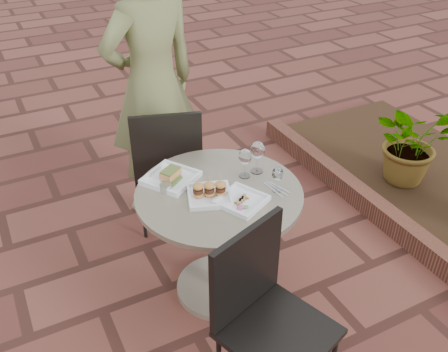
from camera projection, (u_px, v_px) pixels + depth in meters
name	position (u px, v px, depth m)	size (l,w,h in m)	color
ground	(197.00, 336.00, 2.76)	(60.00, 60.00, 0.00)	brown
cafe_table	(219.00, 227.00, 2.79)	(0.90, 0.90, 0.73)	gray
chair_far	(167.00, 160.00, 3.27)	(0.55, 0.55, 0.93)	black
chair_near	(263.00, 306.00, 2.23)	(0.56, 0.56, 0.93)	black
diner	(152.00, 86.00, 3.27)	(0.70, 0.46, 1.91)	#656A3A
plate_salmon	(171.00, 177.00, 2.74)	(0.35, 0.35, 0.07)	white
plate_sliders	(209.00, 193.00, 2.59)	(0.29, 0.29, 0.15)	white
plate_tuna	(241.00, 201.00, 2.57)	(0.30, 0.30, 0.03)	white
wine_glass_right	(278.00, 174.00, 2.61)	(0.06, 0.06, 0.14)	white
wine_glass_mid	(245.00, 157.00, 2.72)	(0.07, 0.07, 0.17)	white
wine_glass_far	(258.00, 151.00, 2.75)	(0.08, 0.08, 0.19)	white
steel_ramekin	(166.00, 188.00, 2.64)	(0.06, 0.06, 0.05)	silver
cutlery_set	(276.00, 189.00, 2.68)	(0.08, 0.17, 0.00)	silver
planter_curb	(383.00, 215.00, 3.55)	(0.12, 3.00, 0.15)	brown
potted_plant_a	(412.00, 141.00, 3.79)	(0.60, 0.52, 0.67)	#33662D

